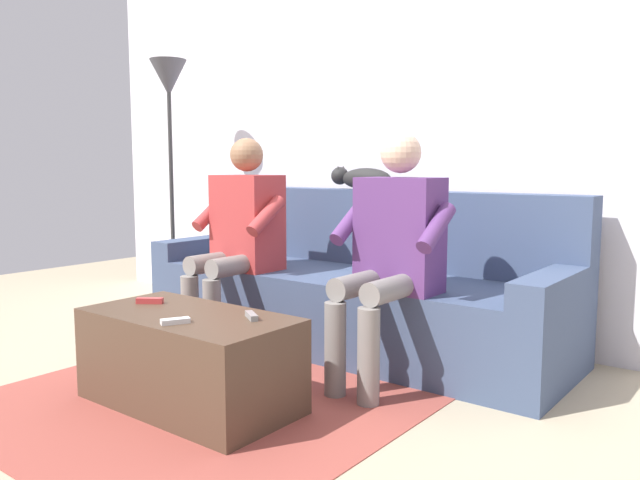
% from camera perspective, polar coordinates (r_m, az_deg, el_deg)
% --- Properties ---
extents(ground_plane, '(8.00, 8.00, 0.00)m').
position_cam_1_polar(ground_plane, '(3.23, -4.75, -12.13)').
color(ground_plane, tan).
extents(back_wall, '(5.45, 0.06, 2.52)m').
position_cam_1_polar(back_wall, '(4.05, 7.10, 9.78)').
color(back_wall, silver).
rests_on(back_wall, ground).
extents(couch, '(2.53, 0.84, 0.90)m').
position_cam_1_polar(couch, '(3.71, 3.05, -4.73)').
color(couch, '#3D4C6B').
rests_on(couch, ground).
extents(coffee_table, '(0.97, 0.49, 0.41)m').
position_cam_1_polar(coffee_table, '(2.83, -11.77, -10.59)').
color(coffee_table, '#4C3828').
rests_on(coffee_table, ground).
extents(person_left_seated, '(0.55, 0.56, 1.20)m').
position_cam_1_polar(person_left_seated, '(3.01, 6.52, -0.41)').
color(person_left_seated, '#5B3370').
rests_on(person_left_seated, ground).
extents(person_right_seated, '(0.52, 0.56, 1.20)m').
position_cam_1_polar(person_right_seated, '(3.68, -7.26, 0.94)').
color(person_right_seated, '#B23838').
rests_on(person_right_seated, ground).
extents(cat_on_backrest, '(0.59, 0.12, 0.15)m').
position_cam_1_polar(cat_on_backrest, '(3.94, 3.77, 5.62)').
color(cat_on_backrest, black).
rests_on(cat_on_backrest, couch).
extents(remote_red, '(0.12, 0.10, 0.03)m').
position_cam_1_polar(remote_red, '(3.02, -15.20, -5.33)').
color(remote_red, '#B73333').
rests_on(remote_red, coffee_table).
extents(remote_gray, '(0.11, 0.09, 0.02)m').
position_cam_1_polar(remote_gray, '(2.64, -6.24, -6.86)').
color(remote_gray, gray).
rests_on(remote_gray, coffee_table).
extents(remote_white, '(0.09, 0.12, 0.02)m').
position_cam_1_polar(remote_white, '(2.61, -13.00, -7.19)').
color(remote_white, white).
rests_on(remote_white, coffee_table).
extents(floor_rug, '(1.78, 1.91, 0.01)m').
position_cam_1_polar(floor_rug, '(2.99, -9.33, -13.63)').
color(floor_rug, '#9E473D').
rests_on(floor_rug, ground).
extents(floor_lamp, '(0.26, 0.26, 1.79)m').
position_cam_1_polar(floor_lamp, '(4.70, -13.54, 12.20)').
color(floor_lamp, '#2D2D2D').
rests_on(floor_lamp, ground).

